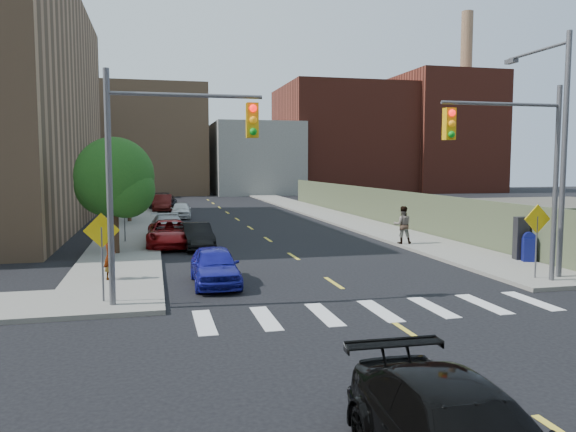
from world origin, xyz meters
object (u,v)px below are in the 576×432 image
parked_car_grey (162,201)px  pedestrian_east (403,225)px  parked_car_blue (215,266)px  mailbox (529,247)px  pedestrian_west (110,256)px  parked_car_white (181,210)px  parked_car_silver (168,227)px  parked_car_black (197,236)px  parked_car_red (170,233)px  parked_car_maroon (163,203)px  payphone (521,238)px

parked_car_grey → pedestrian_east: size_ratio=2.84×
parked_car_blue → parked_car_grey: bearing=92.6°
parked_car_grey → mailbox: size_ratio=4.39×
mailbox → pedestrian_west: pedestrian_west is taller
parked_car_white → parked_car_silver: bearing=-91.9°
mailbox → pedestrian_east: size_ratio=0.65×
parked_car_white → mailbox: 27.67m
parked_car_black → pedestrian_west: (-3.64, -7.56, 0.33)m
parked_car_silver → pedestrian_east: bearing=-29.3°
parked_car_grey → pedestrian_west: 33.95m
parked_car_red → parked_car_grey: bearing=91.1°
parked_car_white → parked_car_maroon: (-1.30, 6.87, 0.11)m
parked_car_red → pedestrian_west: bearing=-104.0°
payphone → pedestrian_west: (-17.04, -0.24, -0.09)m
parked_car_silver → payphone: payphone is taller
parked_car_black → parked_car_white: parked_car_white is taller
parked_car_black → parked_car_red: parked_car_red is taller
parked_car_maroon → pedestrian_west: 30.86m
parked_car_black → parked_car_white: bearing=86.3°
parked_car_blue → pedestrian_west: (-3.64, 1.13, 0.30)m
pedestrian_west → parked_car_grey: bearing=12.0°
parked_car_silver → pedestrian_west: 11.80m
parked_car_blue → parked_car_maroon: bearing=92.8°
parked_car_blue → payphone: payphone is taller
parked_car_black → parked_car_silver: parked_car_silver is taller
parked_car_silver → parked_car_maroon: size_ratio=1.02×
parked_car_maroon → pedestrian_east: size_ratio=2.38×
parked_car_blue → payphone: bearing=6.3°
pedestrian_west → mailbox: bearing=-75.1°
parked_car_black → payphone: (13.40, -7.32, 0.42)m
parked_car_white → parked_car_maroon: 6.99m
pedestrian_west → parked_car_maroon: bearing=11.6°
pedestrian_east → parked_car_red: bearing=3.7°
parked_car_red → parked_car_grey: size_ratio=0.90×
parked_car_red → payphone: payphone is taller
pedestrian_west → parked_car_red: bearing=0.8°
parked_car_white → mailbox: size_ratio=3.05×
parked_car_blue → parked_car_maroon: 31.93m
parked_car_silver → parked_car_maroon: parked_car_maroon is taller
pedestrian_west → parked_car_white: bearing=7.3°
parked_car_white → mailbox: bearing=-56.9°
parked_car_maroon → parked_car_red: bearing=-87.1°
parked_car_grey → parked_car_white: bearing=-84.0°
mailbox → payphone: size_ratio=0.68×
parked_car_blue → parked_car_silver: parked_car_silver is taller
payphone → pedestrian_west: 17.04m
parked_car_blue → parked_car_red: size_ratio=0.80×
parked_car_maroon → payphone: size_ratio=2.51×
mailbox → payphone: bearing=110.7°
parked_car_silver → payphone: (14.70, -11.32, 0.39)m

